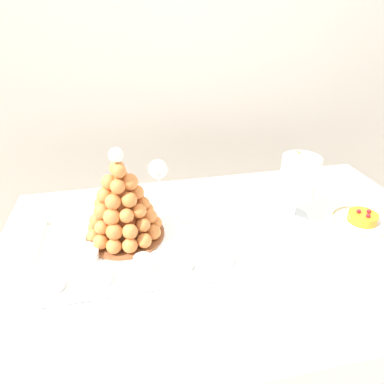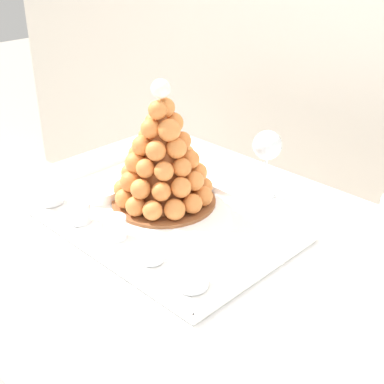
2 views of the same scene
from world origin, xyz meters
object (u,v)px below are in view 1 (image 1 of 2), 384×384
Objects in this scene: macaron_goblet at (299,178)px; dessert_cup_right at (224,254)px; croquembouche at (122,205)px; fruit_tart_plate at (363,220)px; dessert_cup_centre at (143,265)px; wine_glass at (158,171)px; dessert_cup_mid_right at (185,259)px; creme_brulee_ramekin at (81,255)px; serving_tray at (141,246)px; dessert_cup_left at (53,280)px; dessert_cup_mid_left at (102,275)px.

dessert_cup_right is at bearing -148.73° from macaron_goblet.
croquembouche reaches higher than dessert_cup_right.
fruit_tart_plate is at bearing -24.33° from macaron_goblet.
wine_glass is (0.09, 0.39, 0.09)m from dessert_cup_centre.
dessert_cup_mid_right is at bearing 179.69° from dessert_cup_right.
dessert_cup_centre is 0.25× the size of fruit_tart_plate.
fruit_tart_plate reaches higher than creme_brulee_ramekin.
wine_glass is at bearing 155.43° from macaron_goblet.
serving_tray is at bearing 153.02° from dessert_cup_right.
croquembouche is 0.20m from dessert_cup_centre.
dessert_cup_left reaches higher than fruit_tart_plate.
macaron_goblet is at bearing 155.67° from fruit_tart_plate.
croquembouche is 1.54× the size of fruit_tart_plate.
croquembouche is 3.01× the size of creme_brulee_ramekin.
dessert_cup_centre is at bearing -90.54° from serving_tray.
wine_glass reaches higher than dessert_cup_right.
dessert_cup_mid_left is at bearing -176.94° from dessert_cup_mid_right.
dessert_cup_right is 0.37× the size of wine_glass.
serving_tray is 12.19× the size of dessert_cup_mid_right.
dessert_cup_right is 0.38m from macaron_goblet.
serving_tray is at bearing -172.44° from macaron_goblet.
macaron_goblet is at bearing 7.71° from creme_brulee_ramekin.
dessert_cup_mid_left is 0.49× the size of creme_brulee_ramekin.
wine_glass is (0.13, 0.21, 0.00)m from croquembouche.
creme_brulee_ramekin is (-0.06, 0.10, -0.01)m from dessert_cup_mid_left.
dessert_cup_right is at bearing 1.93° from dessert_cup_mid_left.
dessert_cup_centre is 0.50× the size of creme_brulee_ramekin.
fruit_tart_plate is (0.98, 0.10, -0.02)m from dessert_cup_left.
dessert_cup_centre is at bearing -103.31° from wine_glass.
dessert_cup_centre is 0.41m from wine_glass.
macaron_goblet is at bearing -24.57° from wine_glass.
dessert_cup_mid_right is at bearing -156.11° from macaron_goblet.
dessert_cup_mid_right is at bearing -86.45° from wine_glass.
croquembouche is 1.26× the size of macaron_goblet.
dessert_cup_right is at bearing -12.92° from creme_brulee_ramekin.
creme_brulee_ramekin is at bearing 121.22° from dessert_cup_mid_left.
dessert_cup_right is 0.26× the size of macaron_goblet.
macaron_goblet is 0.27m from fruit_tart_plate.
dessert_cup_left is 0.34× the size of wine_glass.
dessert_cup_right is (0.27, -0.18, -0.09)m from croquembouche.
serving_tray is 9.82× the size of dessert_cup_right.
fruit_tart_plate is at bearing 6.91° from dessert_cup_centre.
dessert_cup_centre is 0.79× the size of dessert_cup_right.
dessert_cup_mid_right reaches higher than dessert_cup_right.
croquembouche is at bearing 71.20° from dessert_cup_mid_left.
serving_tray is at bearing 8.21° from creme_brulee_ramekin.
croquembouche is 4.78× the size of dessert_cup_right.
dessert_cup_mid_left is at bearing -108.80° from croquembouche.
dessert_cup_left is 0.91× the size of dessert_cup_right.
dessert_cup_left is at bearing -174.10° from fruit_tart_plate.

